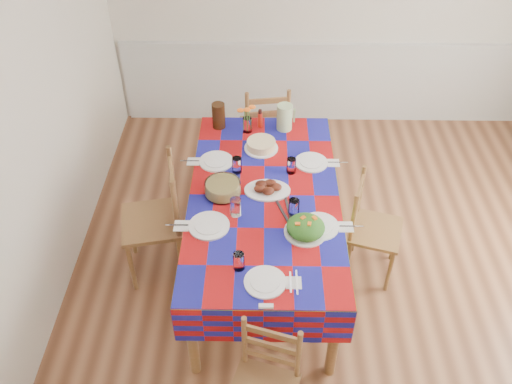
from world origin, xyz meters
TOP-DOWN VIEW (x-y plane):
  - room at (0.00, 0.00)m, footprint 4.58×5.08m
  - wainscot at (0.00, 2.48)m, footprint 4.41×0.06m
  - dining_table at (-0.69, 0.25)m, footprint 1.10×2.05m
  - setting_near_head at (-0.73, -0.53)m, footprint 0.43×0.29m
  - setting_left_near at (-1.01, -0.04)m, footprint 0.52×0.31m
  - setting_left_far at (-1.01, 0.59)m, footprint 0.49×0.29m
  - setting_right_near at (-0.37, -0.03)m, footprint 0.51×0.30m
  - setting_right_far at (-0.37, 0.59)m, footprint 0.49×0.28m
  - meat_platter at (-0.67, 0.29)m, footprint 0.34×0.24m
  - salad_platter at (-0.41, -0.13)m, footprint 0.29×0.29m
  - pasta_bowl at (-0.99, 0.26)m, footprint 0.27×0.27m
  - cake at (-0.71, 0.81)m, footprint 0.27×0.27m
  - serving_utensils at (-0.55, 0.11)m, footprint 0.14×0.31m
  - flower_vase at (-0.83, 1.06)m, footprint 0.16×0.13m
  - hot_sauce at (-0.73, 1.13)m, footprint 0.04×0.04m
  - green_pitcher at (-0.52, 1.11)m, footprint 0.13×0.13m
  - tea_pitcher at (-1.08, 1.13)m, footprint 0.11×0.11m
  - name_card at (-0.67, -0.76)m, footprint 0.09×0.03m
  - chair_far at (-0.68, 1.54)m, footprint 0.49×0.47m
  - chair_left at (-1.50, 0.26)m, footprint 0.53×0.54m
  - chair_right at (0.14, 0.26)m, footprint 0.48×0.49m

SIDE VIEW (x-z plane):
  - chair_right at x=0.14m, z-range -0.01..0.90m
  - chair_far at x=-0.68m, z-range -0.01..0.97m
  - wainscot at x=0.00m, z-range 0.03..0.95m
  - chair_left at x=-1.50m, z-range -0.01..1.05m
  - dining_table at x=-0.69m, z-range 0.31..1.11m
  - serving_utensils at x=-0.55m, z-range 0.80..0.81m
  - name_card at x=-0.67m, z-range 0.80..0.82m
  - meat_platter at x=-0.67m, z-range 0.79..0.86m
  - setting_right_far at x=-0.37m, z-range 0.76..0.89m
  - setting_near_head at x=-0.73m, z-range 0.76..0.89m
  - setting_left_far at x=-1.01m, z-range 0.76..0.89m
  - setting_right_near at x=-0.37m, z-range 0.76..0.89m
  - setting_left_near at x=-1.01m, z-range 0.76..0.90m
  - cake at x=-0.71m, z-range 0.80..0.87m
  - salad_platter at x=-0.41m, z-range 0.78..0.91m
  - pasta_bowl at x=-0.99m, z-range 0.80..0.89m
  - hot_sauce at x=-0.73m, z-range 0.80..0.96m
  - flower_vase at x=-0.83m, z-range 0.78..1.03m
  - tea_pitcher at x=-1.08m, z-range 0.80..1.02m
  - green_pitcher at x=-0.52m, z-range 0.80..1.02m
  - room at x=0.00m, z-range -0.04..2.74m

